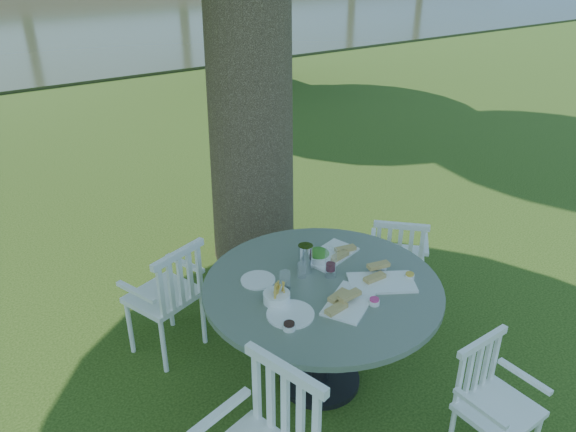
% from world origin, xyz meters
% --- Properties ---
extents(ground, '(140.00, 140.00, 0.00)m').
position_xyz_m(ground, '(0.00, 0.00, 0.00)').
color(ground, '#1D380B').
rests_on(ground, ground).
extents(table, '(1.53, 1.53, 0.81)m').
position_xyz_m(table, '(-0.30, -0.66, 0.67)').
color(table, black).
rests_on(table, ground).
extents(chair_ne, '(0.58, 0.58, 0.84)m').
position_xyz_m(chair_ne, '(0.74, -0.29, 0.49)').
color(chair_ne, white).
rests_on(chair_ne, ground).
extents(chair_nw, '(0.58, 0.56, 0.90)m').
position_xyz_m(chair_nw, '(-1.01, 0.16, 0.53)').
color(chair_nw, white).
rests_on(chair_nw, ground).
extents(chair_se, '(0.43, 0.40, 0.80)m').
position_xyz_m(chair_se, '(0.15, -1.67, 0.47)').
color(chair_se, white).
rests_on(chair_se, ground).
extents(tableware, '(1.05, 0.88, 0.21)m').
position_xyz_m(tableware, '(-0.29, -0.63, 0.85)').
color(tableware, white).
rests_on(tableware, table).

